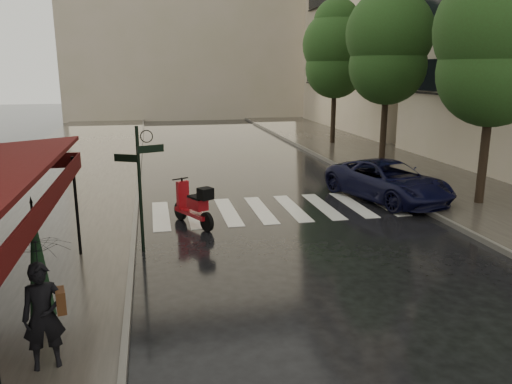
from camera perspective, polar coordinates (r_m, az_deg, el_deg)
name	(u,v)px	position (r m, az deg, el deg)	size (l,w,h in m)	color
ground	(205,299)	(10.07, -5.89, -12.08)	(120.00, 120.00, 0.00)	black
sidewalk_near	(62,179)	(21.77, -21.26, 1.45)	(6.00, 60.00, 0.12)	#38332D
sidewalk_far	(396,165)	(24.17, 15.73, 3.04)	(5.50, 60.00, 0.12)	#38332D
curb_near	(139,175)	(21.47, -13.22, 1.91)	(0.12, 60.00, 0.16)	#595651
curb_far	(339,167)	(23.02, 9.52, 2.88)	(0.12, 60.00, 0.16)	#595651
crosswalk	(276,209)	(16.12, 2.36, -1.93)	(7.85, 3.20, 0.01)	silver
signpost	(140,179)	(12.30, -13.15, 1.48)	(1.17, 0.29, 3.10)	black
backdrop_building	(189,4)	(47.51, -7.64, 20.56)	(22.00, 6.00, 20.00)	tan
tree_near	(497,38)	(17.52, 25.82, 15.59)	(3.80, 3.80, 7.99)	black
tree_mid	(389,41)	(23.47, 14.95, 16.37)	(3.80, 3.80, 8.34)	black
tree_far	(336,50)	(29.97, 9.10, 15.76)	(3.80, 3.80, 8.16)	black
pedestrian_with_umbrella	(38,264)	(7.72, -23.66, -7.52)	(1.14, 1.16, 2.43)	black
scooter	(194,206)	(14.34, -7.09, -1.58)	(1.09, 1.79, 1.29)	black
parked_car	(388,181)	(17.68, 14.83, 1.25)	(2.21, 4.80, 1.33)	black
parasol_back	(38,260)	(9.06, -23.70, -7.17)	(0.42, 0.42, 2.24)	black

